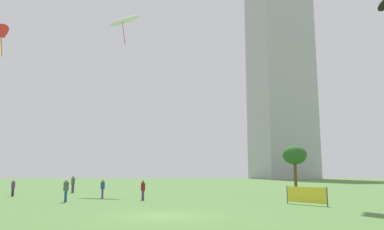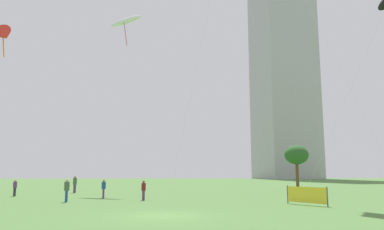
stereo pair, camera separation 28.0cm
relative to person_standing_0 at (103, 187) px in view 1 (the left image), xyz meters
name	(u,v)px [view 1 (the left image)]	position (x,y,z in m)	size (l,w,h in m)	color
ground	(165,216)	(5.11, -14.13, -0.94)	(280.00, 280.00, 0.00)	#4C7538
person_standing_0	(103,187)	(0.00, 0.00, 0.00)	(0.36, 0.36, 1.63)	#593372
person_standing_1	(66,189)	(-2.15, -4.28, 0.07)	(0.39, 0.39, 1.75)	#1E478C
person_standing_2	(73,183)	(-4.55, 9.47, 0.14)	(0.42, 0.42, 1.87)	#593372
person_standing_3	(13,187)	(-8.80, 3.48, -0.03)	(0.35, 0.35, 1.57)	#2D2D33
person_standing_4	(143,189)	(3.61, -2.81, -0.03)	(0.35, 0.35, 1.58)	#593372
kite_flying_1	(124,21)	(0.25, 12.69, 20.71)	(5.26, 8.54, 22.41)	silver
kite_flying_5	(2,34)	(-11.55, 5.08, 15.59)	(2.66, 3.26, 17.57)	silver
park_tree_1	(295,155)	(21.11, 9.57, 3.32)	(2.82, 2.82, 5.45)	brown
distant_highrise_0	(279,57)	(55.18, 112.30, 49.28)	(21.42, 20.05, 100.44)	#A8A8AD
event_banner	(306,195)	(14.99, -8.47, -0.26)	(1.75, 2.97, 1.28)	#4C4C4C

